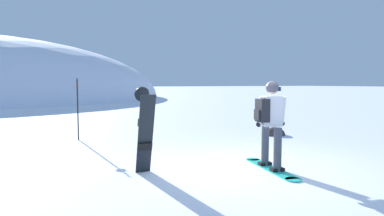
{
  "coord_description": "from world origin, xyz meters",
  "views": [
    {
      "loc": [
        -3.66,
        -5.35,
        1.67
      ],
      "look_at": [
        0.18,
        2.73,
        1.0
      ],
      "focal_mm": 31.07,
      "sensor_mm": 36.0,
      "label": 1
    }
  ],
  "objects": [
    {
      "name": "piste_marker_near",
      "position": [
        -2.52,
        4.85,
        1.06
      ],
      "size": [
        0.2,
        0.2,
        1.85
      ],
      "color": "black",
      "rests_on": "ground"
    },
    {
      "name": "ground_plane",
      "position": [
        0.0,
        0.0,
        0.0
      ],
      "size": [
        300.0,
        300.0,
        0.0
      ],
      "primitive_type": "plane",
      "color": "white"
    },
    {
      "name": "rock_dark",
      "position": [
        3.28,
        3.07,
        0.0
      ],
      "size": [
        0.74,
        0.63,
        0.51
      ],
      "color": "#383333",
      "rests_on": "ground"
    },
    {
      "name": "spare_snowboard",
      "position": [
        -1.86,
        0.44,
        0.82
      ],
      "size": [
        0.28,
        0.45,
        1.61
      ],
      "color": "black",
      "rests_on": "ground"
    },
    {
      "name": "snowboarder_main",
      "position": [
        0.43,
        -0.27,
        0.92
      ],
      "size": [
        0.65,
        1.82,
        1.71
      ],
      "color": "#23B7A3",
      "rests_on": "ground"
    }
  ]
}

